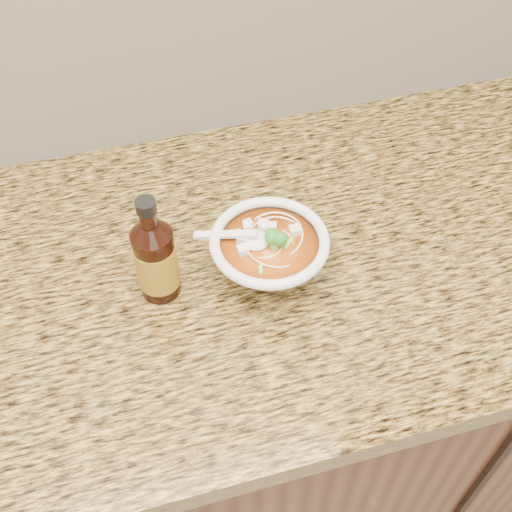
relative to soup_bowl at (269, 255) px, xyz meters
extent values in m
cube|color=beige|center=(-0.20, 0.36, 0.21)|extent=(4.00, 0.02, 0.50)
cube|color=#32190F|center=(-0.20, 0.04, -0.51)|extent=(4.00, 0.65, 0.86)
cube|color=olive|center=(-0.20, 0.04, -0.06)|extent=(4.00, 0.68, 0.04)
cylinder|color=white|center=(0.00, 0.00, -0.04)|extent=(0.07, 0.07, 0.01)
torus|color=white|center=(0.00, 0.00, 0.03)|extent=(0.17, 0.17, 0.02)
torus|color=beige|center=(0.01, -0.01, 0.02)|extent=(0.07, 0.07, 0.00)
torus|color=beige|center=(0.00, 0.01, 0.02)|extent=(0.11, 0.11, 0.00)
torus|color=beige|center=(0.00, 0.00, 0.02)|extent=(0.11, 0.11, 0.00)
torus|color=beige|center=(0.01, 0.01, 0.02)|extent=(0.09, 0.09, 0.00)
torus|color=beige|center=(0.01, -0.01, 0.02)|extent=(0.10, 0.10, 0.00)
torus|color=beige|center=(0.00, 0.01, 0.02)|extent=(0.09, 0.09, 0.00)
torus|color=beige|center=(0.00, 0.01, 0.02)|extent=(0.12, 0.12, 0.00)
cube|color=silver|center=(0.02, -0.04, 0.03)|extent=(0.02, 0.02, 0.01)
cube|color=silver|center=(0.01, 0.01, 0.03)|extent=(0.02, 0.02, 0.01)
cube|color=silver|center=(0.02, 0.01, 0.03)|extent=(0.02, 0.02, 0.01)
cube|color=silver|center=(0.03, -0.02, 0.03)|extent=(0.02, 0.02, 0.01)
cube|color=silver|center=(0.00, -0.04, 0.03)|extent=(0.01, 0.01, 0.01)
cube|color=silver|center=(-0.04, 0.02, 0.03)|extent=(0.02, 0.02, 0.01)
cube|color=silver|center=(-0.02, -0.04, 0.03)|extent=(0.02, 0.02, 0.01)
cube|color=silver|center=(-0.02, -0.03, 0.03)|extent=(0.01, 0.01, 0.01)
ellipsoid|color=#196014|center=(0.00, -0.01, 0.04)|extent=(0.03, 0.03, 0.03)
cylinder|color=#81D351|center=(-0.03, 0.01, 0.03)|extent=(0.01, 0.02, 0.01)
cylinder|color=#81D351|center=(-0.03, -0.01, 0.03)|extent=(0.01, 0.02, 0.01)
cylinder|color=#81D351|center=(-0.01, -0.05, 0.03)|extent=(0.02, 0.02, 0.01)
cylinder|color=#81D351|center=(-0.03, 0.01, 0.03)|extent=(0.02, 0.01, 0.01)
ellipsoid|color=white|center=(-0.02, 0.01, 0.03)|extent=(0.04, 0.04, 0.01)
cube|color=white|center=(-0.06, 0.03, 0.03)|extent=(0.09, 0.05, 0.02)
cylinder|color=black|center=(-0.16, 0.01, 0.02)|extent=(0.06, 0.06, 0.12)
cylinder|color=black|center=(-0.16, 0.01, 0.11)|extent=(0.02, 0.02, 0.03)
cylinder|color=black|center=(-0.16, 0.01, 0.13)|extent=(0.03, 0.03, 0.02)
cylinder|color=red|center=(-0.16, 0.01, 0.02)|extent=(0.06, 0.06, 0.08)
camera|label=1|loc=(-0.18, -0.57, 0.72)|focal=45.00mm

